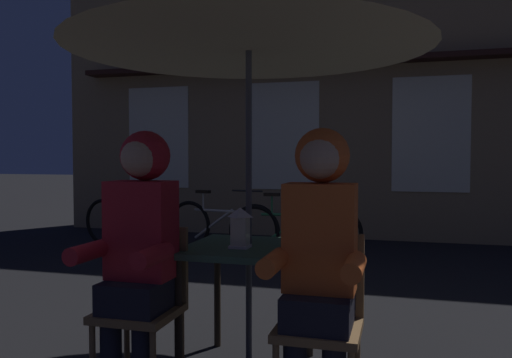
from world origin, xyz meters
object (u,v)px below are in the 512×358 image
object	(u,v)px
lantern	(240,227)
person_left_hooded	(139,235)
patio_umbrella	(249,18)
chair_right	(321,313)
bicycle_nearest	(130,223)
chair_left	(145,298)
bicycle_second	(221,226)
cafe_table	(249,263)
bicycle_third	(294,231)
person_right_hooded	(319,243)

from	to	relation	value
lantern	person_left_hooded	distance (m)	0.57
patio_umbrella	chair_right	bearing A→B (deg)	-37.55
lantern	bicycle_nearest	world-z (taller)	lantern
lantern	chair_left	world-z (taller)	lantern
lantern	bicycle_second	distance (m)	3.95
cafe_table	chair_left	world-z (taller)	chair_left
chair_left	cafe_table	bearing A→B (deg)	37.55
bicycle_third	lantern	bearing A→B (deg)	-83.64
chair_left	lantern	bearing A→B (deg)	31.97
patio_umbrella	person_right_hooded	xyz separation A→B (m)	(0.48, -0.43, -1.21)
patio_umbrella	cafe_table	bearing A→B (deg)	0.00
patio_umbrella	chair_right	size ratio (longest dim) A/B	2.66
person_left_hooded	chair_left	bearing A→B (deg)	90.00
person_right_hooded	bicycle_third	bearing A→B (deg)	103.21
lantern	bicycle_third	distance (m)	3.51
lantern	chair_left	distance (m)	0.65
chair_right	person_left_hooded	size ratio (longest dim) A/B	0.62
lantern	person_left_hooded	xyz separation A→B (m)	(-0.45, -0.34, -0.01)
person_right_hooded	patio_umbrella	bearing A→B (deg)	138.43
patio_umbrella	person_left_hooded	xyz separation A→B (m)	(-0.48, -0.43, -1.21)
person_right_hooded	bicycle_nearest	bearing A→B (deg)	129.67
person_left_hooded	bicycle_third	distance (m)	3.83
bicycle_third	bicycle_second	bearing A→B (deg)	169.31
chair_right	bicycle_nearest	distance (m)	5.07
chair_right	bicycle_second	size ratio (longest dim) A/B	0.52
chair_left	person_left_hooded	world-z (taller)	person_left_hooded
person_right_hooded	bicycle_nearest	world-z (taller)	person_right_hooded
chair_right	cafe_table	bearing A→B (deg)	142.45
cafe_table	bicycle_nearest	distance (m)	4.49
person_right_hooded	chair_right	bearing A→B (deg)	90.00
bicycle_nearest	bicycle_second	size ratio (longest dim) A/B	0.99
chair_left	chair_right	xyz separation A→B (m)	(0.96, 0.00, 0.00)
lantern	bicycle_second	size ratio (longest dim) A/B	0.14
bicycle_nearest	cafe_table	bearing A→B (deg)	-51.58
lantern	bicycle_second	xyz separation A→B (m)	(-1.42, 3.65, -0.51)
patio_umbrella	bicycle_nearest	distance (m)	4.80
person_left_hooded	cafe_table	bearing A→B (deg)	41.57
patio_umbrella	person_right_hooded	size ratio (longest dim) A/B	1.65
chair_left	person_left_hooded	bearing A→B (deg)	-90.00
lantern	chair_right	world-z (taller)	lantern
patio_umbrella	person_left_hooded	bearing A→B (deg)	-138.43
chair_left	chair_right	size ratio (longest dim) A/B	1.00
person_left_hooded	person_right_hooded	size ratio (longest dim) A/B	1.00
lantern	chair_right	xyz separation A→B (m)	(0.51, -0.28, -0.37)
chair_left	bicycle_third	xyz separation A→B (m)	(0.07, 3.74, -0.14)
person_left_hooded	bicycle_nearest	world-z (taller)	person_left_hooded
bicycle_second	person_left_hooded	bearing A→B (deg)	-76.43
bicycle_nearest	patio_umbrella	bearing A→B (deg)	-51.58
chair_right	person_right_hooded	xyz separation A→B (m)	(0.00, -0.06, 0.36)
cafe_table	bicycle_second	world-z (taller)	bicycle_second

